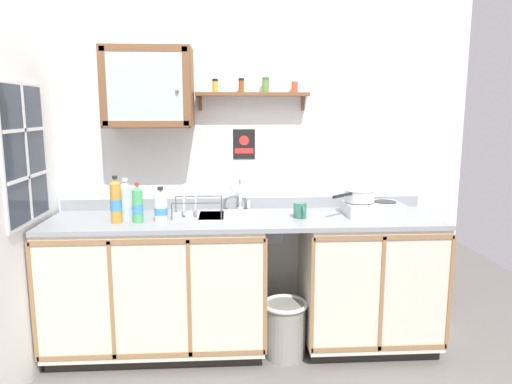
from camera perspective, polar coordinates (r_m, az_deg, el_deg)
name	(u,v)px	position (r m, az deg, el deg)	size (l,w,h in m)	color
floor	(247,368)	(3.29, -1.11, -20.41)	(5.66, 5.66, 0.00)	slate
back_wall	(243,155)	(3.46, -1.60, 4.51)	(3.26, 0.07, 2.65)	white
lower_cabinet_run	(158,287)	(3.37, -11.73, -11.18)	(1.45, 0.62, 0.91)	black
lower_cabinet_run_right	(367,283)	(3.47, 13.26, -10.58)	(0.92, 0.62, 0.91)	black
countertop	(245,220)	(3.20, -1.37, -3.35)	(2.62, 0.64, 0.03)	gray
backsplash	(243,203)	(3.47, -1.56, -1.35)	(2.62, 0.02, 0.08)	gray
sink	(243,220)	(3.23, -1.58, -3.44)	(0.59, 0.42, 0.47)	silver
hot_plate_stove	(373,208)	(3.37, 13.90, -1.94)	(0.38, 0.26, 0.09)	silver
saucepan	(359,195)	(3.34, 12.32, -0.35)	(0.34, 0.31, 0.09)	silver
bottle_water_clear_0	(126,201)	(3.23, -15.44, -1.04)	(0.09, 0.09, 0.28)	silver
bottle_juice_amber_1	(116,202)	(3.14, -16.52, -1.12)	(0.07, 0.07, 0.31)	gold
bottle_opaque_white_2	(161,207)	(3.11, -11.39, -1.76)	(0.08, 0.08, 0.23)	white
bottle_soda_green_3	(138,205)	(3.12, -14.06, -1.52)	(0.07, 0.07, 0.26)	#4CB266
dish_rack	(196,213)	(3.22, -7.24, -2.50)	(0.35, 0.27, 0.17)	#B2B2B7
mug	(300,210)	(3.19, 5.33, -2.20)	(0.09, 0.13, 0.10)	#337259
wall_cabinet	(148,88)	(3.32, -12.84, 12.17)	(0.59, 0.31, 0.53)	brown
spice_shelf	(254,93)	(3.36, -0.27, 11.87)	(0.79, 0.14, 0.23)	brown
warning_sign	(244,144)	(3.42, -1.45, 5.76)	(0.16, 0.01, 0.21)	black
window	(25,154)	(3.15, -26.11, 4.16)	(0.03, 0.61, 0.85)	#262D38
trash_bin	(285,328)	(3.34, 3.50, -16.01)	(0.31, 0.31, 0.39)	gray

